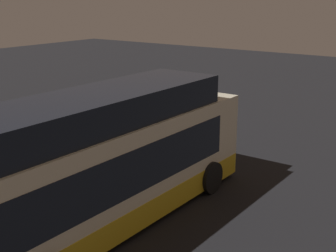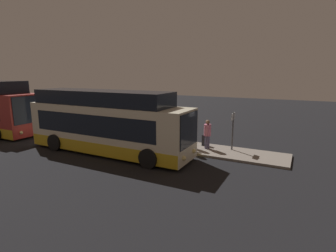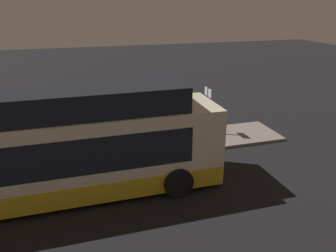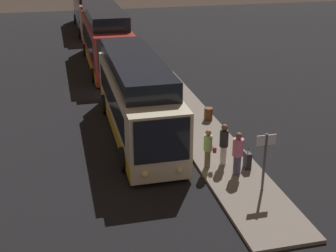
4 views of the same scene
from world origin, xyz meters
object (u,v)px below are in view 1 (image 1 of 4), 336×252
(sign_post, at_px, (152,106))
(passenger_with_bags, at_px, (128,133))
(bus_lead, at_px, (102,168))
(passenger_boarding, at_px, (144,137))
(trash_bin, at_px, (2,184))
(suitcase, at_px, (122,141))
(passenger_waiting, at_px, (139,127))

(sign_post, bearing_deg, passenger_with_bags, -163.27)
(bus_lead, relative_size, passenger_boarding, 6.32)
(sign_post, distance_m, trash_bin, 7.40)
(bus_lead, distance_m, trash_bin, 4.06)
(passenger_with_bags, distance_m, suitcase, 1.21)
(passenger_with_bags, bearing_deg, trash_bin, 77.56)
(bus_lead, bearing_deg, suitcase, 36.72)
(passenger_waiting, bearing_deg, bus_lead, -37.62)
(passenger_waiting, bearing_deg, trash_bin, -74.96)
(bus_lead, distance_m, passenger_waiting, 6.17)
(passenger_waiting, height_order, sign_post, sign_post)
(passenger_boarding, distance_m, trash_bin, 5.33)
(suitcase, distance_m, sign_post, 2.11)
(bus_lead, xyz_separation_m, sign_post, (6.74, 3.57, -0.08))
(passenger_boarding, bearing_deg, passenger_with_bags, 110.93)
(suitcase, bearing_deg, bus_lead, -143.28)
(passenger_with_bags, distance_m, trash_bin, 5.07)
(passenger_with_bags, xyz_separation_m, sign_post, (2.37, 0.71, 0.48))
(sign_post, bearing_deg, passenger_boarding, -148.04)
(trash_bin, bearing_deg, passenger_boarding, -18.45)
(passenger_boarding, height_order, sign_post, sign_post)
(passenger_waiting, relative_size, sign_post, 0.78)
(bus_lead, xyz_separation_m, trash_bin, (-0.56, 3.82, -1.23))
(passenger_boarding, relative_size, suitcase, 1.78)
(passenger_boarding, distance_m, passenger_waiting, 1.27)
(passenger_boarding, xyz_separation_m, passenger_waiting, (0.84, 0.96, 0.05))
(passenger_waiting, distance_m, passenger_with_bags, 0.97)
(passenger_waiting, height_order, passenger_with_bags, same)
(bus_lead, height_order, suitcase, bus_lead)
(passenger_with_bags, height_order, sign_post, sign_post)
(passenger_boarding, xyz_separation_m, passenger_with_bags, (-0.10, 0.71, 0.08))
(bus_lead, bearing_deg, passenger_with_bags, 33.15)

